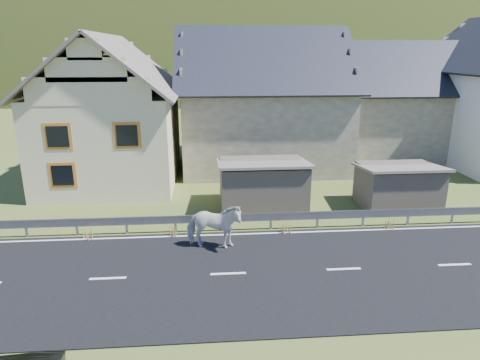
{
  "coord_description": "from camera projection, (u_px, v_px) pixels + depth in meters",
  "views": [
    {
      "loc": [
        -4.62,
        -12.9,
        7.29
      ],
      "look_at": [
        -3.26,
        4.3,
        2.04
      ],
      "focal_mm": 32.0,
      "sensor_mm": 36.0,
      "label": 1
    }
  ],
  "objects": [
    {
      "name": "ground",
      "position": [
        344.0,
        270.0,
        14.78
      ],
      "size": [
        160.0,
        160.0,
        0.0
      ],
      "primitive_type": "plane",
      "color": "#3C4E1B",
      "rests_on": "ground"
    },
    {
      "name": "road",
      "position": [
        344.0,
        270.0,
        14.77
      ],
      "size": [
        60.0,
        7.0,
        0.04
      ],
      "primitive_type": "cube",
      "color": "black",
      "rests_on": "ground"
    },
    {
      "name": "lane_markings",
      "position": [
        344.0,
        269.0,
        14.76
      ],
      "size": [
        60.0,
        6.6,
        0.01
      ],
      "primitive_type": "cube",
      "color": "silver",
      "rests_on": "road"
    },
    {
      "name": "guardrail",
      "position": [
        318.0,
        216.0,
        18.12
      ],
      "size": [
        28.1,
        0.09,
        0.75
      ],
      "color": "#93969B",
      "rests_on": "ground"
    },
    {
      "name": "shed_left",
      "position": [
        263.0,
        185.0,
        20.5
      ],
      "size": [
        4.3,
        3.3,
        2.4
      ],
      "primitive_type": "cube",
      "color": "brown",
      "rests_on": "ground"
    },
    {
      "name": "shed_right",
      "position": [
        398.0,
        187.0,
        20.55
      ],
      "size": [
        3.8,
        2.9,
        2.2
      ],
      "primitive_type": "cube",
      "color": "brown",
      "rests_on": "ground"
    },
    {
      "name": "house_cream",
      "position": [
        111.0,
        104.0,
        24.2
      ],
      "size": [
        7.8,
        9.8,
        8.3
      ],
      "color": "beige",
      "rests_on": "ground"
    },
    {
      "name": "house_stone_a",
      "position": [
        262.0,
        93.0,
        27.66
      ],
      "size": [
        10.8,
        9.8,
        8.9
      ],
      "color": "#ADA289",
      "rests_on": "ground"
    },
    {
      "name": "house_stone_b",
      "position": [
        397.0,
        95.0,
        30.43
      ],
      "size": [
        9.8,
        8.8,
        8.1
      ],
      "color": "#ADA289",
      "rests_on": "ground"
    },
    {
      "name": "mountain",
      "position": [
        228.0,
        113.0,
        192.64
      ],
      "size": [
        440.0,
        280.0,
        260.0
      ],
      "primitive_type": "ellipsoid",
      "color": "#2B3915",
      "rests_on": "ground"
    },
    {
      "name": "conifer_patch",
      "position": [
        15.0,
        55.0,
        113.78
      ],
      "size": [
        76.0,
        50.0,
        28.0
      ],
      "primitive_type": "ellipsoid",
      "color": "black",
      "rests_on": "ground"
    },
    {
      "name": "horse",
      "position": [
        214.0,
        226.0,
        16.08
      ],
      "size": [
        1.29,
        2.27,
        1.81
      ],
      "primitive_type": "imported",
      "rotation": [
        0.0,
        0.0,
        1.42
      ],
      "color": "silver",
      "rests_on": "road"
    }
  ]
}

